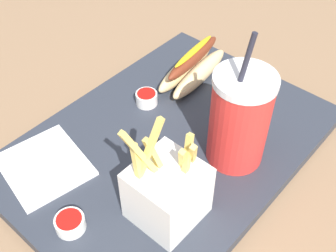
% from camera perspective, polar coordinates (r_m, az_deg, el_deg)
% --- Properties ---
extents(ground_plane, '(2.40, 2.40, 0.02)m').
position_cam_1_polar(ground_plane, '(0.67, 0.00, -3.62)').
color(ground_plane, '#8C6B4C').
extents(food_tray, '(0.49, 0.35, 0.02)m').
position_cam_1_polar(food_tray, '(0.66, 0.00, -2.47)').
color(food_tray, '#2D333D').
rests_on(food_tray, ground_plane).
extents(soda_cup, '(0.08, 0.08, 0.21)m').
position_cam_1_polar(soda_cup, '(0.58, 9.54, 0.94)').
color(soda_cup, red).
rests_on(soda_cup, food_tray).
extents(fries_basket, '(0.09, 0.08, 0.16)m').
position_cam_1_polar(fries_basket, '(0.53, -0.13, -8.82)').
color(fries_basket, white).
rests_on(fries_basket, food_tray).
extents(hot_dog_1, '(0.17, 0.08, 0.06)m').
position_cam_1_polar(hot_dog_1, '(0.75, 3.34, 7.87)').
color(hot_dog_1, '#E5C689').
rests_on(hot_dog_1, food_tray).
extents(ketchup_cup_1, '(0.04, 0.04, 0.02)m').
position_cam_1_polar(ketchup_cup_1, '(0.56, -12.99, -12.52)').
color(ketchup_cup_1, white).
rests_on(ketchup_cup_1, food_tray).
extents(ketchup_cup_2, '(0.04, 0.04, 0.02)m').
position_cam_1_polar(ketchup_cup_2, '(0.70, -2.89, 3.79)').
color(ketchup_cup_2, white).
rests_on(ketchup_cup_2, food_tray).
extents(napkin_stack, '(0.13, 0.14, 0.01)m').
position_cam_1_polar(napkin_stack, '(0.64, -16.22, -5.11)').
color(napkin_stack, white).
rests_on(napkin_stack, food_tray).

